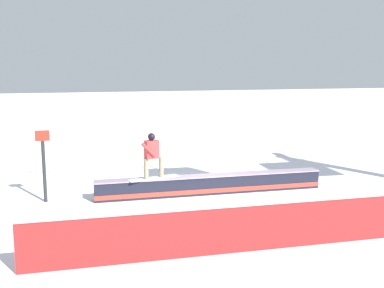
% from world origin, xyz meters
% --- Properties ---
extents(ground_plane, '(120.00, 120.00, 0.00)m').
position_xyz_m(ground_plane, '(0.00, 0.00, 0.00)').
color(ground_plane, white).
extents(grind_box, '(7.18, 0.74, 0.60)m').
position_xyz_m(grind_box, '(0.00, 0.00, 0.27)').
color(grind_box, black).
rests_on(grind_box, ground_plane).
extents(snowboarder, '(1.61, 0.67, 1.38)m').
position_xyz_m(snowboarder, '(1.84, -0.06, 1.34)').
color(snowboarder, silver).
rests_on(snowboarder, grind_box).
extents(safety_fence, '(10.69, 0.47, 0.99)m').
position_xyz_m(safety_fence, '(0.00, 4.53, 0.49)').
color(safety_fence, red).
rests_on(safety_fence, ground_plane).
extents(trail_marker, '(0.40, 0.10, 2.11)m').
position_xyz_m(trail_marker, '(4.94, -0.51, 1.13)').
color(trail_marker, '#262628').
rests_on(trail_marker, ground_plane).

